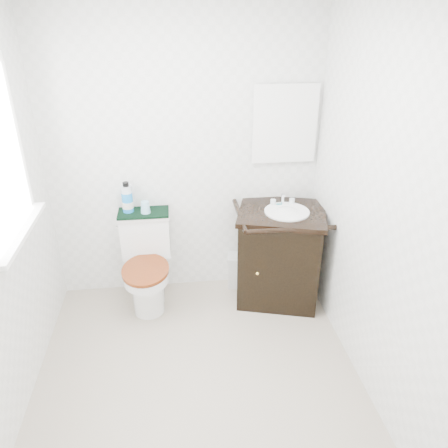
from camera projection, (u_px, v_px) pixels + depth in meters
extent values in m
plane|color=#ADA08B|center=(199.00, 381.00, 2.97)|extent=(2.40, 2.40, 0.00)
plane|color=white|center=(184.00, 157.00, 3.50)|extent=(2.40, 0.00, 2.40)
plane|color=white|center=(216.00, 393.00, 1.37)|extent=(2.40, 0.00, 2.40)
plane|color=white|center=(381.00, 213.00, 2.55)|extent=(0.00, 2.40, 2.40)
cube|color=silver|center=(285.00, 124.00, 3.45)|extent=(0.50, 0.02, 0.60)
cylinder|color=white|center=(148.00, 292.00, 3.57)|extent=(0.25, 0.25, 0.38)
cube|color=white|center=(149.00, 275.00, 3.79)|extent=(0.25, 0.28, 0.38)
cube|color=white|center=(146.00, 236.00, 3.64)|extent=(0.40, 0.18, 0.36)
cube|color=white|center=(144.00, 215.00, 3.56)|extent=(0.42, 0.20, 0.03)
cylinder|color=white|center=(146.00, 275.00, 3.45)|extent=(0.36, 0.36, 0.08)
cylinder|color=maroon|center=(145.00, 270.00, 3.43)|extent=(0.39, 0.39, 0.03)
cube|color=black|center=(279.00, 257.00, 3.68)|extent=(0.77, 0.70, 0.78)
cube|color=black|center=(282.00, 213.00, 3.50)|extent=(0.82, 0.75, 0.04)
cylinder|color=white|center=(287.00, 212.00, 3.46)|extent=(0.36, 0.36, 0.01)
ellipsoid|color=white|center=(286.00, 218.00, 3.49)|extent=(0.31, 0.31, 0.15)
cylinder|color=silver|center=(283.00, 199.00, 3.57)|extent=(0.02, 0.02, 0.10)
cube|color=silver|center=(240.00, 272.00, 3.93)|extent=(0.22, 0.19, 0.28)
cube|color=silver|center=(240.00, 257.00, 3.86)|extent=(0.25, 0.21, 0.03)
cube|color=black|center=(143.00, 213.00, 3.55)|extent=(0.41, 0.22, 0.02)
cylinder|color=blue|center=(128.00, 202.00, 3.51)|extent=(0.09, 0.09, 0.16)
cylinder|color=silver|center=(126.00, 189.00, 3.46)|extent=(0.09, 0.09, 0.05)
cylinder|color=black|center=(126.00, 184.00, 3.44)|extent=(0.05, 0.05, 0.03)
cone|color=#86C2DB|center=(145.00, 207.00, 3.50)|extent=(0.08, 0.08, 0.10)
ellipsoid|color=#1B7483|center=(279.00, 204.00, 3.58)|extent=(0.07, 0.04, 0.02)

